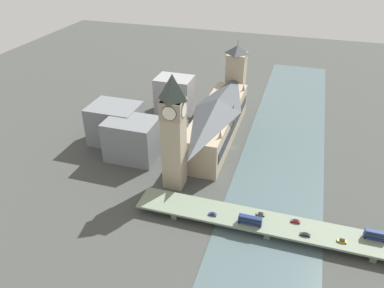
{
  "coord_description": "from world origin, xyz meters",
  "views": [
    {
      "loc": [
        -36.77,
        215.6,
        133.71
      ],
      "look_at": [
        18.85,
        37.15,
        20.98
      ],
      "focal_mm": 35.0,
      "sensor_mm": 36.0,
      "label": 1
    }
  ],
  "objects_px": {
    "double_decker_bus_lead": "(376,235)",
    "double_decker_bus_mid": "(250,220)",
    "car_northbound_lead": "(261,214)",
    "car_northbound_mid": "(305,234)",
    "car_southbound_mid": "(296,221)",
    "victoria_tower": "(236,76)",
    "parliament_hall": "(217,120)",
    "road_bridge": "(269,224)",
    "clock_tower": "(174,129)",
    "car_northbound_tail": "(213,214)",
    "car_southbound_lead": "(342,241)"
  },
  "relations": [
    {
      "from": "car_southbound_mid",
      "to": "victoria_tower",
      "type": "bearing_deg",
      "value": -66.55
    },
    {
      "from": "parliament_hall",
      "to": "road_bridge",
      "type": "height_order",
      "value": "parliament_hall"
    },
    {
      "from": "car_southbound_mid",
      "to": "car_northbound_mid",
      "type": "bearing_deg",
      "value": 122.31
    },
    {
      "from": "clock_tower",
      "to": "double_decker_bus_mid",
      "type": "relative_size",
      "value": 5.83
    },
    {
      "from": "clock_tower",
      "to": "road_bridge",
      "type": "height_order",
      "value": "clock_tower"
    },
    {
      "from": "clock_tower",
      "to": "car_northbound_mid",
      "type": "bearing_deg",
      "value": 160.74
    },
    {
      "from": "car_northbound_tail",
      "to": "car_southbound_lead",
      "type": "bearing_deg",
      "value": -179.85
    },
    {
      "from": "parliament_hall",
      "to": "car_southbound_lead",
      "type": "relative_size",
      "value": 22.72
    },
    {
      "from": "parliament_hall",
      "to": "car_northbound_mid",
      "type": "relative_size",
      "value": 20.66
    },
    {
      "from": "clock_tower",
      "to": "car_northbound_tail",
      "type": "xyz_separation_m",
      "value": [
        -29.15,
        25.3,
        -30.9
      ]
    },
    {
      "from": "double_decker_bus_mid",
      "to": "car_southbound_mid",
      "type": "relative_size",
      "value": 2.66
    },
    {
      "from": "victoria_tower",
      "to": "double_decker_bus_lead",
      "type": "xyz_separation_m",
      "value": [
        -95.24,
        136.86,
        -17.35
      ]
    },
    {
      "from": "car_northbound_lead",
      "to": "car_northbound_mid",
      "type": "bearing_deg",
      "value": 160.11
    },
    {
      "from": "car_northbound_lead",
      "to": "car_northbound_mid",
      "type": "relative_size",
      "value": 0.93
    },
    {
      "from": "victoria_tower",
      "to": "car_northbound_lead",
      "type": "height_order",
      "value": "victoria_tower"
    },
    {
      "from": "parliament_hall",
      "to": "road_bridge",
      "type": "xyz_separation_m",
      "value": [
        -46.77,
        80.19,
        -11.23
      ]
    },
    {
      "from": "parliament_hall",
      "to": "car_northbound_tail",
      "type": "height_order",
      "value": "parliament_hall"
    },
    {
      "from": "parliament_hall",
      "to": "car_northbound_lead",
      "type": "xyz_separation_m",
      "value": [
        -41.79,
        76.24,
        -9.56
      ]
    },
    {
      "from": "car_northbound_lead",
      "to": "car_southbound_mid",
      "type": "bearing_deg",
      "value": 179.45
    },
    {
      "from": "car_northbound_mid",
      "to": "car_southbound_lead",
      "type": "distance_m",
      "value": 16.5
    },
    {
      "from": "car_northbound_mid",
      "to": "clock_tower",
      "type": "bearing_deg",
      "value": -19.26
    },
    {
      "from": "car_northbound_lead",
      "to": "double_decker_bus_mid",
      "type": "bearing_deg",
      "value": 62.53
    },
    {
      "from": "road_bridge",
      "to": "double_decker_bus_lead",
      "type": "height_order",
      "value": "double_decker_bus_lead"
    },
    {
      "from": "double_decker_bus_mid",
      "to": "car_northbound_lead",
      "type": "bearing_deg",
      "value": -117.47
    },
    {
      "from": "car_southbound_lead",
      "to": "car_southbound_mid",
      "type": "height_order",
      "value": "car_southbound_mid"
    },
    {
      "from": "victoria_tower",
      "to": "road_bridge",
      "type": "distance_m",
      "value": 149.2
    },
    {
      "from": "car_northbound_mid",
      "to": "car_northbound_tail",
      "type": "xyz_separation_m",
      "value": [
        45.5,
        -0.79,
        -0.04
      ]
    },
    {
      "from": "parliament_hall",
      "to": "road_bridge",
      "type": "distance_m",
      "value": 93.51
    },
    {
      "from": "double_decker_bus_lead",
      "to": "car_northbound_mid",
      "type": "relative_size",
      "value": 2.16
    },
    {
      "from": "victoria_tower",
      "to": "car_southbound_lead",
      "type": "bearing_deg",
      "value": 119.36
    },
    {
      "from": "victoria_tower",
      "to": "car_southbound_lead",
      "type": "xyz_separation_m",
      "value": [
        -80.61,
        143.26,
        -19.34
      ]
    },
    {
      "from": "victoria_tower",
      "to": "double_decker_bus_mid",
      "type": "xyz_separation_m",
      "value": [
        -37.69,
        144.12,
        -17.49
      ]
    },
    {
      "from": "double_decker_bus_mid",
      "to": "road_bridge",
      "type": "bearing_deg",
      "value": -156.22
    },
    {
      "from": "road_bridge",
      "to": "car_northbound_lead",
      "type": "height_order",
      "value": "car_northbound_lead"
    },
    {
      "from": "clock_tower",
      "to": "double_decker_bus_mid",
      "type": "distance_m",
      "value": 61.99
    },
    {
      "from": "clock_tower",
      "to": "victoria_tower",
      "type": "relative_size",
      "value": 1.25
    },
    {
      "from": "parliament_hall",
      "to": "double_decker_bus_lead",
      "type": "relative_size",
      "value": 9.56
    },
    {
      "from": "road_bridge",
      "to": "car_southbound_mid",
      "type": "height_order",
      "value": "car_southbound_mid"
    },
    {
      "from": "double_decker_bus_lead",
      "to": "victoria_tower",
      "type": "bearing_deg",
      "value": -55.17
    },
    {
      "from": "double_decker_bus_lead",
      "to": "double_decker_bus_mid",
      "type": "xyz_separation_m",
      "value": [
        57.55,
        7.26,
        -0.14
      ]
    },
    {
      "from": "car_northbound_lead",
      "to": "car_southbound_mid",
      "type": "height_order",
      "value": "car_southbound_mid"
    },
    {
      "from": "car_northbound_mid",
      "to": "double_decker_bus_lead",
      "type": "bearing_deg",
      "value": -166.71
    },
    {
      "from": "victoria_tower",
      "to": "double_decker_bus_mid",
      "type": "relative_size",
      "value": 4.65
    },
    {
      "from": "car_southbound_lead",
      "to": "double_decker_bus_mid",
      "type": "bearing_deg",
      "value": 1.15
    },
    {
      "from": "clock_tower",
      "to": "road_bridge",
      "type": "xyz_separation_m",
      "value": [
        -57.35,
        21.97,
        -32.55
      ]
    },
    {
      "from": "double_decker_bus_lead",
      "to": "parliament_hall",
      "type": "bearing_deg",
      "value": -38.95
    },
    {
      "from": "car_northbound_lead",
      "to": "car_northbound_mid",
      "type": "height_order",
      "value": "car_northbound_mid"
    },
    {
      "from": "clock_tower",
      "to": "car_southbound_lead",
      "type": "height_order",
      "value": "clock_tower"
    },
    {
      "from": "car_northbound_mid",
      "to": "car_southbound_lead",
      "type": "xyz_separation_m",
      "value": [
        -16.48,
        -0.95,
        -0.02
      ]
    },
    {
      "from": "victoria_tower",
      "to": "car_southbound_mid",
      "type": "bearing_deg",
      "value": 113.45
    }
  ]
}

